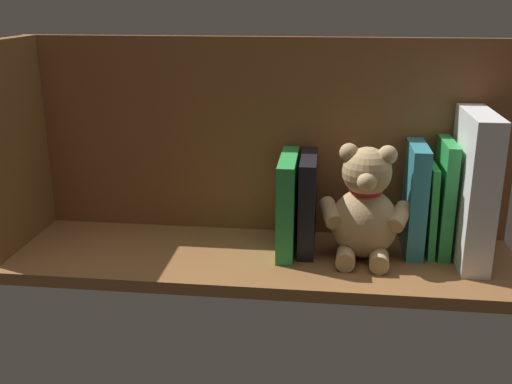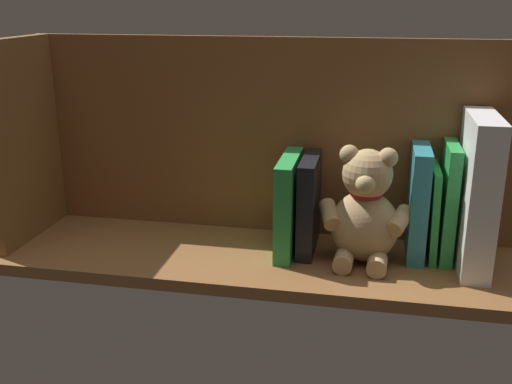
# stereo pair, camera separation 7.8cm
# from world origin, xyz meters

# --- Properties ---
(ground_plane) EXTENTS (0.95, 0.29, 0.02)m
(ground_plane) POSITION_xyz_m (0.00, 0.00, -0.01)
(ground_plane) COLOR brown
(shelf_back_panel) EXTENTS (0.95, 0.02, 0.38)m
(shelf_back_panel) POSITION_xyz_m (0.00, -0.12, 0.19)
(shelf_back_panel) COLOR brown
(shelf_back_panel) RESTS_ON ground_plane
(shelf_side_divider) EXTENTS (0.02, 0.23, 0.38)m
(shelf_side_divider) POSITION_xyz_m (0.45, 0.00, 0.19)
(shelf_side_divider) COLOR brown
(shelf_side_divider) RESTS_ON ground_plane
(dictionary_thick_white) EXTENTS (0.05, 0.18, 0.27)m
(dictionary_thick_white) POSITION_xyz_m (-0.38, -0.02, 0.13)
(dictionary_thick_white) COLOR white
(dictionary_thick_white) RESTS_ON ground_plane
(book_0) EXTENTS (0.02, 0.12, 0.21)m
(book_0) POSITION_xyz_m (-0.34, -0.05, 0.10)
(book_0) COLOR green
(book_0) RESTS_ON ground_plane
(book_1) EXTENTS (0.02, 0.12, 0.17)m
(book_1) POSITION_xyz_m (-0.31, -0.05, 0.08)
(book_1) COLOR green
(book_1) RESTS_ON ground_plane
(book_2) EXTENTS (0.03, 0.12, 0.20)m
(book_2) POSITION_xyz_m (-0.29, -0.05, 0.10)
(book_2) COLOR teal
(book_2) RESTS_ON ground_plane
(teddy_bear) EXTENTS (0.17, 0.14, 0.21)m
(teddy_bear) POSITION_xyz_m (-0.19, -0.00, 0.09)
(teddy_bear) COLOR tan
(teddy_bear) RESTS_ON ground_plane
(book_3) EXTENTS (0.03, 0.14, 0.18)m
(book_3) POSITION_xyz_m (-0.09, -0.04, 0.09)
(book_3) COLOR black
(book_3) RESTS_ON ground_plane
(book_4) EXTENTS (0.03, 0.17, 0.18)m
(book_4) POSITION_xyz_m (-0.06, -0.03, 0.09)
(book_4) COLOR green
(book_4) RESTS_ON ground_plane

